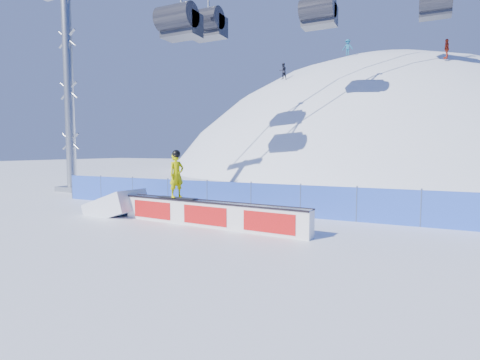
% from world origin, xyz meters
% --- Properties ---
extents(ground, '(160.00, 160.00, 0.00)m').
position_xyz_m(ground, '(0.00, 0.00, 0.00)').
color(ground, white).
rests_on(ground, ground).
extents(snow_hill, '(64.00, 64.00, 64.00)m').
position_xyz_m(snow_hill, '(0.00, 42.00, -18.00)').
color(snow_hill, white).
rests_on(snow_hill, ground).
extents(safety_fence, '(22.05, 0.05, 1.30)m').
position_xyz_m(safety_fence, '(0.00, 4.50, 0.60)').
color(safety_fence, blue).
rests_on(safety_fence, ground).
extents(rail_box, '(7.02, 1.06, 0.84)m').
position_xyz_m(rail_box, '(-1.19, 1.58, 0.41)').
color(rail_box, white).
rests_on(rail_box, ground).
extents(snow_ramp, '(2.36, 1.59, 1.41)m').
position_xyz_m(snow_ramp, '(-5.55, 1.93, 0.00)').
color(snow_ramp, white).
rests_on(snow_ramp, ground).
extents(snowboarder, '(1.59, 0.65, 1.65)m').
position_xyz_m(snowboarder, '(-2.51, 1.69, 1.65)').
color(snowboarder, black).
rests_on(snowboarder, rail_box).
extents(distant_skiers, '(22.43, 5.84, 6.62)m').
position_xyz_m(distant_skiers, '(1.19, 29.98, 11.20)').
color(distant_skiers, black).
rests_on(distant_skiers, ground).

